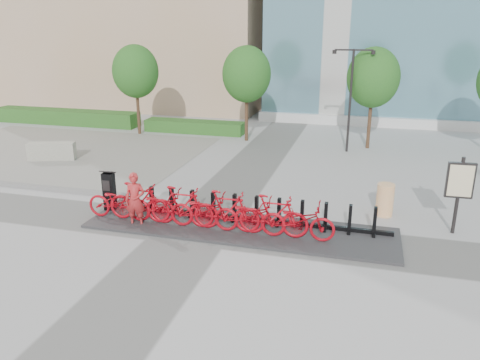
% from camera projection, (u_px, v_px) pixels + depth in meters
% --- Properties ---
extents(ground, '(120.00, 120.00, 0.00)m').
position_uv_depth(ground, '(196.00, 228.00, 14.55)').
color(ground, '#AFAFAF').
extents(gravel_patch, '(14.00, 14.00, 0.00)m').
position_uv_depth(gravel_patch, '(58.00, 152.00, 23.47)').
color(gravel_patch, slate).
rests_on(gravel_patch, ground).
extents(hedge_a, '(10.00, 1.40, 0.90)m').
position_uv_depth(hedge_a, '(66.00, 117.00, 30.29)').
color(hedge_a, '#347032').
rests_on(hedge_a, ground).
extents(hedge_b, '(6.00, 1.20, 0.70)m').
position_uv_depth(hedge_b, '(195.00, 127.00, 27.80)').
color(hedge_b, '#347032').
rests_on(hedge_b, ground).
extents(tree_0, '(2.60, 2.60, 5.10)m').
position_uv_depth(tree_0, '(136.00, 72.00, 26.44)').
color(tree_0, brown).
rests_on(tree_0, ground).
extents(tree_1, '(2.60, 2.60, 5.10)m').
position_uv_depth(tree_1, '(247.00, 74.00, 24.82)').
color(tree_1, brown).
rests_on(tree_1, ground).
extents(tree_2, '(2.60, 2.60, 5.10)m').
position_uv_depth(tree_2, '(373.00, 78.00, 23.19)').
color(tree_2, brown).
rests_on(tree_2, ground).
extents(streetlamp, '(2.00, 0.20, 5.00)m').
position_uv_depth(streetlamp, '(351.00, 89.00, 22.66)').
color(streetlamp, black).
rests_on(streetlamp, ground).
extents(dock_pad, '(9.60, 2.40, 0.08)m').
position_uv_depth(dock_pad, '(239.00, 228.00, 14.48)').
color(dock_pad, '#343436').
rests_on(dock_pad, ground).
extents(dock_rail_posts, '(8.02, 0.50, 0.85)m').
position_uv_depth(dock_rail_posts, '(245.00, 209.00, 14.76)').
color(dock_rail_posts, black).
rests_on(dock_rail_posts, dock_pad).
extents(bike_0, '(2.15, 0.75, 1.13)m').
position_uv_depth(bike_0, '(119.00, 202.00, 14.95)').
color(bike_0, '#AB0814').
rests_on(bike_0, dock_pad).
extents(bike_1, '(2.09, 0.59, 1.25)m').
position_uv_depth(bike_1, '(139.00, 202.00, 14.75)').
color(bike_1, '#AB0814').
rests_on(bike_1, dock_pad).
extents(bike_2, '(2.15, 0.75, 1.13)m').
position_uv_depth(bike_2, '(160.00, 206.00, 14.59)').
color(bike_2, '#AB0814').
rests_on(bike_2, dock_pad).
extents(bike_3, '(2.09, 0.59, 1.25)m').
position_uv_depth(bike_3, '(182.00, 206.00, 14.39)').
color(bike_3, '#AB0814').
rests_on(bike_3, dock_pad).
extents(bike_4, '(2.15, 0.75, 1.13)m').
position_uv_depth(bike_4, '(204.00, 211.00, 14.23)').
color(bike_4, '#AB0814').
rests_on(bike_4, dock_pad).
extents(bike_5, '(2.09, 0.59, 1.25)m').
position_uv_depth(bike_5, '(226.00, 211.00, 14.03)').
color(bike_5, '#AB0814').
rests_on(bike_5, dock_pad).
extents(bike_6, '(2.15, 0.75, 1.13)m').
position_uv_depth(bike_6, '(250.00, 215.00, 13.87)').
color(bike_6, '#AB0814').
rests_on(bike_6, dock_pad).
extents(bike_7, '(2.09, 0.59, 1.25)m').
position_uv_depth(bike_7, '(273.00, 216.00, 13.67)').
color(bike_7, '#AB0814').
rests_on(bike_7, dock_pad).
extents(bike_8, '(2.15, 0.75, 1.13)m').
position_uv_depth(bike_8, '(298.00, 220.00, 13.51)').
color(bike_8, '#AB0814').
rests_on(bike_8, dock_pad).
extents(kiosk, '(0.46, 0.40, 1.40)m').
position_uv_depth(kiosk, '(109.00, 190.00, 15.68)').
color(kiosk, black).
rests_on(kiosk, dock_pad).
extents(worker_red, '(0.70, 0.52, 1.74)m').
position_uv_depth(worker_red, '(135.00, 200.00, 14.44)').
color(worker_red, red).
rests_on(worker_red, ground).
extents(construction_barrel, '(0.71, 0.71, 1.08)m').
position_uv_depth(construction_barrel, '(385.00, 200.00, 15.42)').
color(construction_barrel, '#FF7E00').
rests_on(construction_barrel, ground).
extents(jersey_barrier, '(2.22, 1.26, 0.83)m').
position_uv_depth(jersey_barrier, '(52.00, 151.00, 22.00)').
color(jersey_barrier, '#B1B1A5').
rests_on(jersey_barrier, ground).
extents(map_sign, '(0.79, 0.16, 2.39)m').
position_uv_depth(map_sign, '(460.00, 184.00, 13.74)').
color(map_sign, black).
rests_on(map_sign, ground).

